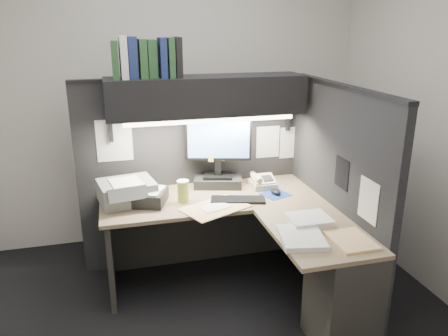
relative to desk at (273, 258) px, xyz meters
The scene contains 22 objects.
floor 0.61m from the desk, behind, with size 3.50×3.50×0.00m, color black.
wall_back 1.81m from the desk, 105.82° to the left, with size 3.50×0.04×2.70m, color silver.
wall_front 1.80m from the desk, 105.86° to the right, with size 3.50×0.04×2.70m, color silver.
partition_back 1.07m from the desk, 113.00° to the left, with size 1.90×0.06×1.60m, color black.
partition_right 0.68m from the desk, 18.19° to the left, with size 0.06×1.50×1.60m, color black.
desk is the anchor object (origin of this frame).
overhead_shelf 1.33m from the desk, 111.79° to the left, with size 1.55×0.34×0.30m, color black.
task_light_tube 1.12m from the desk, 116.16° to the left, with size 0.04×0.04×1.32m, color white.
monitor 0.96m from the desk, 104.71° to the left, with size 0.54×0.34×0.59m.
keyboard 0.53m from the desk, 108.41° to the left, with size 0.42×0.14×0.02m, color black.
mousepad 0.58m from the desk, 67.67° to the left, with size 0.20×0.18×0.00m, color navy.
mouse 0.59m from the desk, 67.69° to the left, with size 0.07×0.11×0.04m, color black.
telephone 0.75m from the desk, 77.01° to the left, with size 0.20×0.21×0.08m, color beige.
coffee_cup 0.83m from the desk, 137.05° to the left, with size 0.09×0.09×0.16m, color #C6C24F.
printer 1.21m from the desk, 147.04° to the left, with size 0.40×0.34×0.16m, color gray.
notebook_stack 1.07m from the desk, 146.20° to the left, with size 0.33×0.28×0.10m, color black.
open_folder 0.55m from the desk, 136.87° to the left, with size 0.47×0.31×0.01m, color #DEB77C.
paper_stack_a 0.39m from the desk, 25.70° to the right, with size 0.28×0.24×0.05m, color white.
paper_stack_b 0.43m from the desk, 77.56° to the right, with size 0.27×0.33×0.03m, color white.
manila_stack 0.62m from the desk, 48.76° to the right, with size 0.24×0.31×0.02m, color #DEB77C.
binder_row 1.72m from the desk, 134.94° to the left, with size 0.51×0.26×0.30m.
pinned_papers 0.83m from the desk, 90.40° to the left, with size 1.76×1.31×0.51m.
Camera 1 is at (-0.62, -2.58, 2.02)m, focal length 35.00 mm.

